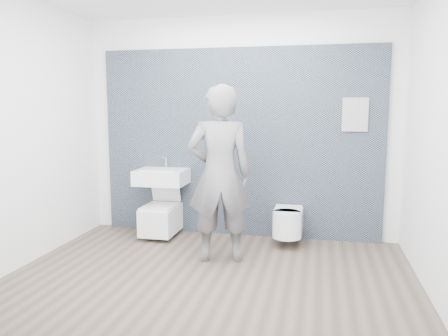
% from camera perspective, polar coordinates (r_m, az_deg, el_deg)
% --- Properties ---
extents(ground, '(4.00, 4.00, 0.00)m').
position_cam_1_polar(ground, '(4.47, -1.71, -13.87)').
color(ground, brown).
rests_on(ground, ground).
extents(room_shell, '(4.00, 4.00, 4.00)m').
position_cam_1_polar(room_shell, '(4.15, -1.81, 9.01)').
color(room_shell, white).
rests_on(room_shell, ground).
extents(tile_wall, '(3.60, 0.06, 2.40)m').
position_cam_1_polar(tile_wall, '(5.83, 1.87, -8.60)').
color(tile_wall, black).
rests_on(tile_wall, ground).
extents(washbasin, '(0.64, 0.48, 0.48)m').
position_cam_1_polar(washbasin, '(5.65, -8.16, -1.10)').
color(washbasin, white).
rests_on(washbasin, ground).
extents(toilet_square, '(0.41, 0.59, 0.78)m').
position_cam_1_polar(toilet_square, '(5.72, -8.24, -6.41)').
color(toilet_square, white).
rests_on(toilet_square, ground).
extents(toilet_rounded, '(0.34, 0.58, 0.32)m').
position_cam_1_polar(toilet_rounded, '(5.36, 8.31, -7.01)').
color(toilet_rounded, white).
rests_on(toilet_rounded, ground).
extents(info_placard, '(0.30, 0.03, 0.40)m').
position_cam_1_polar(info_placard, '(5.71, 16.11, -9.28)').
color(info_placard, silver).
rests_on(info_placard, ground).
extents(visitor, '(0.79, 0.62, 1.90)m').
position_cam_1_polar(visitor, '(4.66, -0.58, -0.84)').
color(visitor, slate).
rests_on(visitor, ground).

